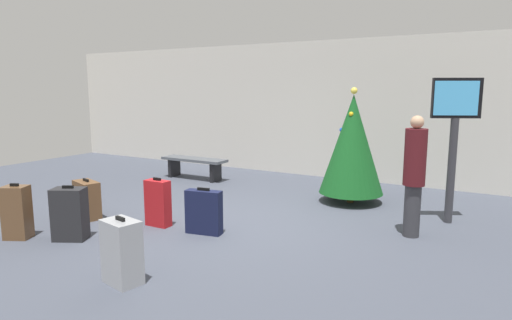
# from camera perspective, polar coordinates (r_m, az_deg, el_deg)

# --- Properties ---
(ground_plane) EXTENTS (16.00, 16.00, 0.00)m
(ground_plane) POSITION_cam_1_polar(r_m,az_deg,el_deg) (6.86, -3.67, -8.05)
(ground_plane) COLOR #424754
(back_wall) EXTENTS (16.00, 0.20, 3.12)m
(back_wall) POSITION_cam_1_polar(r_m,az_deg,el_deg) (10.29, 9.31, 6.45)
(back_wall) COLOR beige
(back_wall) RESTS_ON ground_plane
(holiday_tree) EXTENTS (1.14, 1.14, 2.06)m
(holiday_tree) POSITION_cam_1_polar(r_m,az_deg,el_deg) (8.01, 12.39, 2.01)
(holiday_tree) COLOR #4C3319
(holiday_tree) RESTS_ON ground_plane
(flight_info_kiosk) EXTENTS (0.67, 0.40, 2.20)m
(flight_info_kiosk) POSITION_cam_1_polar(r_m,az_deg,el_deg) (7.18, 24.39, 3.99)
(flight_info_kiosk) COLOR #333338
(flight_info_kiosk) RESTS_ON ground_plane
(waiting_bench) EXTENTS (1.58, 0.44, 0.48)m
(waiting_bench) POSITION_cam_1_polar(r_m,az_deg,el_deg) (10.09, -8.03, -0.41)
(waiting_bench) COLOR #4C5159
(waiting_bench) RESTS_ON ground_plane
(traveller_0) EXTENTS (0.41, 0.41, 1.68)m
(traveller_0) POSITION_cam_1_polar(r_m,az_deg,el_deg) (6.38, 19.87, -1.62)
(traveller_0) COLOR #333338
(traveller_0) RESTS_ON ground_plane
(suitcase_0) EXTENTS (0.45, 0.35, 0.72)m
(suitcase_0) POSITION_cam_1_polar(r_m,az_deg,el_deg) (4.91, -17.03, -11.35)
(suitcase_0) COLOR #9EA0A5
(suitcase_0) RESTS_ON ground_plane
(suitcase_1) EXTENTS (0.50, 0.44, 0.75)m
(suitcase_1) POSITION_cam_1_polar(r_m,az_deg,el_deg) (6.50, -23.04, -6.48)
(suitcase_1) COLOR #232326
(suitcase_1) RESTS_ON ground_plane
(suitcase_2) EXTENTS (0.40, 0.37, 0.77)m
(suitcase_2) POSITION_cam_1_polar(r_m,az_deg,el_deg) (6.86, -28.65, -5.99)
(suitcase_2) COLOR brown
(suitcase_2) RESTS_ON ground_plane
(suitcase_3) EXTENTS (0.54, 0.27, 0.67)m
(suitcase_3) POSITION_cam_1_polar(r_m,az_deg,el_deg) (6.28, -6.79, -6.73)
(suitcase_3) COLOR #141938
(suitcase_3) RESTS_ON ground_plane
(suitcase_4) EXTENTS (0.38, 0.18, 0.74)m
(suitcase_4) POSITION_cam_1_polar(r_m,az_deg,el_deg) (6.74, -12.63, -5.48)
(suitcase_4) COLOR #B2191E
(suitcase_4) RESTS_ON ground_plane
(suitcase_5) EXTENTS (0.56, 0.40, 0.64)m
(suitcase_5) POSITION_cam_1_polar(r_m,az_deg,el_deg) (7.48, -21.10, -4.83)
(suitcase_5) COLOR brown
(suitcase_5) RESTS_ON ground_plane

